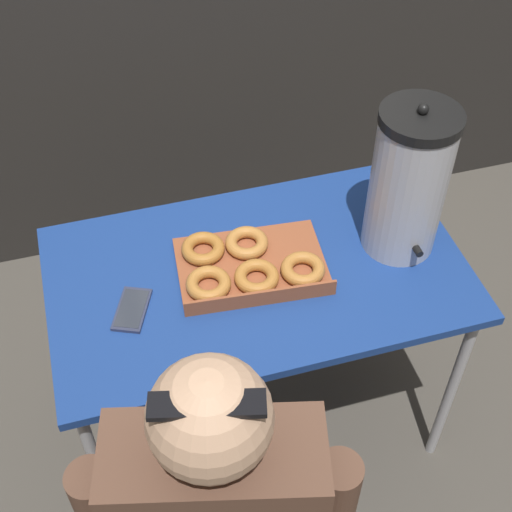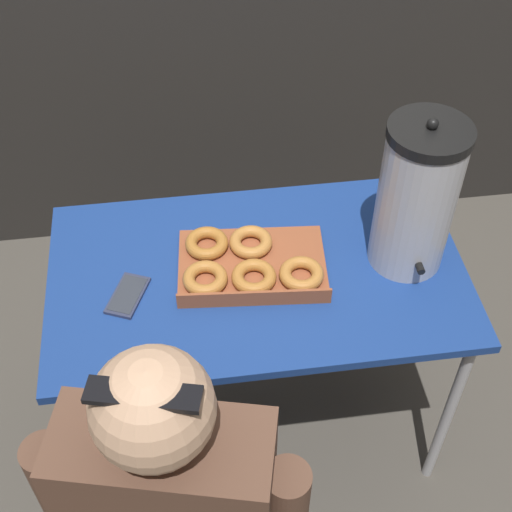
# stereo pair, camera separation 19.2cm
# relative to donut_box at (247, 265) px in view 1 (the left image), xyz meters

# --- Properties ---
(ground_plane) EXTENTS (12.00, 12.00, 0.00)m
(ground_plane) POSITION_rel_donut_box_xyz_m (0.03, -0.01, -0.78)
(ground_plane) COLOR #4C473F
(folding_table) EXTENTS (1.15, 0.67, 0.75)m
(folding_table) POSITION_rel_donut_box_xyz_m (0.03, -0.01, -0.08)
(folding_table) COLOR navy
(folding_table) RESTS_ON ground
(donut_box) EXTENTS (0.43, 0.32, 0.05)m
(donut_box) POSITION_rel_donut_box_xyz_m (0.00, 0.00, 0.00)
(donut_box) COLOR brown
(donut_box) RESTS_ON folding_table
(coffee_urn) EXTENTS (0.21, 0.24, 0.47)m
(coffee_urn) POSITION_rel_donut_box_xyz_m (0.44, -0.00, 0.20)
(coffee_urn) COLOR #B7B7BC
(coffee_urn) RESTS_ON folding_table
(cell_phone) EXTENTS (0.13, 0.16, 0.01)m
(cell_phone) POSITION_rel_donut_box_xyz_m (-0.33, -0.05, -0.02)
(cell_phone) COLOR #2D334C
(cell_phone) RESTS_ON folding_table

